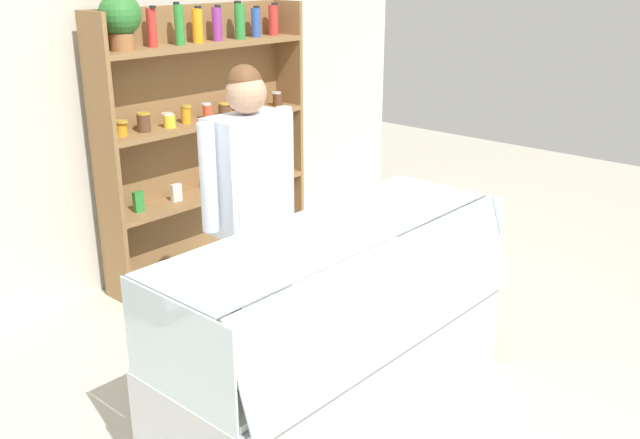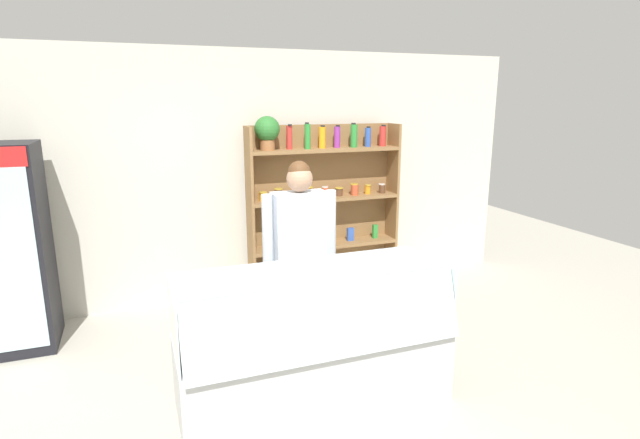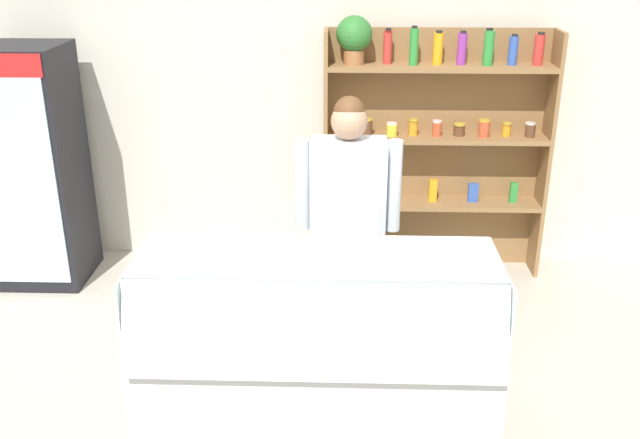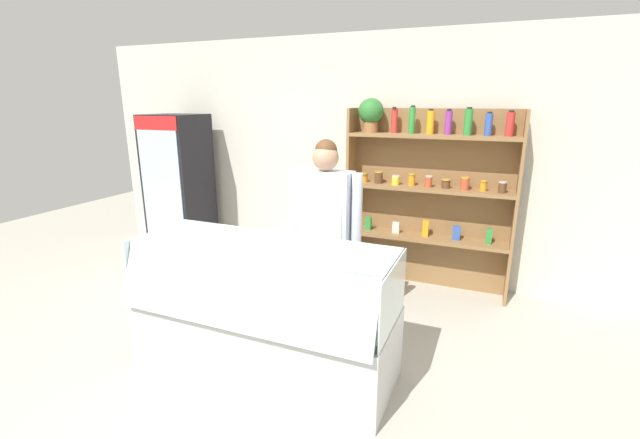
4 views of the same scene
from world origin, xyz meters
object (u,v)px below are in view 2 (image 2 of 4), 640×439
object	(u,v)px
deli_display_case	(313,362)
shelving_unit	(318,195)
drinks_fridge	(6,249)
shop_clerk	(300,241)

from	to	relation	value
deli_display_case	shelving_unit	bearing A→B (deg)	68.64
drinks_fridge	shop_clerk	bearing A→B (deg)	-21.61
shelving_unit	deli_display_case	distance (m)	2.31
drinks_fridge	shelving_unit	size ratio (longest dim) A/B	0.91
drinks_fridge	deli_display_case	distance (m)	2.87
drinks_fridge	shelving_unit	bearing A→B (deg)	5.26
drinks_fridge	shelving_unit	xyz separation A→B (m)	(2.99, 0.28, 0.23)
drinks_fridge	shelving_unit	distance (m)	3.01
shop_clerk	drinks_fridge	bearing A→B (deg)	158.39
shelving_unit	shop_clerk	distance (m)	1.37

